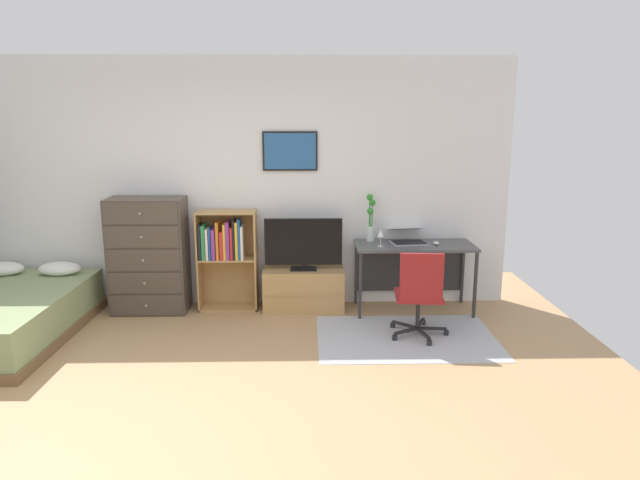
{
  "coord_description": "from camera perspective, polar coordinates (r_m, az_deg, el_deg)",
  "views": [
    {
      "loc": [
        0.83,
        -3.86,
        2.1
      ],
      "look_at": [
        0.96,
        1.5,
        0.92
      ],
      "focal_mm": 32.34,
      "sensor_mm": 36.0,
      "label": 1
    }
  ],
  "objects": [
    {
      "name": "ground_plane",
      "position": [
        4.48,
        -12.39,
        -15.91
      ],
      "size": [
        7.2,
        7.2,
        0.0
      ],
      "primitive_type": "plane",
      "color": "tan"
    },
    {
      "name": "wall_back_with_posters",
      "position": [
        6.39,
        -8.82,
        5.53
      ],
      "size": [
        6.12,
        0.09,
        2.7
      ],
      "color": "white",
      "rests_on": "ground_plane"
    },
    {
      "name": "area_rug",
      "position": [
        5.66,
        8.52,
        -9.48
      ],
      "size": [
        1.7,
        1.2,
        0.01
      ],
      "primitive_type": "cube",
      "color": "#B2B7BC",
      "rests_on": "ground_plane"
    },
    {
      "name": "dresser",
      "position": [
        6.43,
        -16.58,
        -1.46
      ],
      "size": [
        0.8,
        0.46,
        1.24
      ],
      "color": "#4C4238",
      "rests_on": "ground_plane"
    },
    {
      "name": "bookshelf",
      "position": [
        6.31,
        -9.39,
        -1.0
      ],
      "size": [
        0.64,
        0.3,
        1.08
      ],
      "color": "tan",
      "rests_on": "ground_plane"
    },
    {
      "name": "tv_stand",
      "position": [
        6.32,
        -1.63,
        -4.87
      ],
      "size": [
        0.87,
        0.41,
        0.45
      ],
      "color": "tan",
      "rests_on": "ground_plane"
    },
    {
      "name": "television",
      "position": [
        6.17,
        -1.66,
        -0.43
      ],
      "size": [
        0.83,
        0.16,
        0.56
      ],
      "color": "black",
      "rests_on": "tv_stand"
    },
    {
      "name": "desk",
      "position": [
        6.32,
        9.18,
        -1.49
      ],
      "size": [
        1.26,
        0.56,
        0.74
      ],
      "color": "#4C4C4F",
      "rests_on": "ground_plane"
    },
    {
      "name": "office_chair",
      "position": [
        5.52,
        9.83,
        -5.12
      ],
      "size": [
        0.57,
        0.58,
        0.86
      ],
      "rotation": [
        0.0,
        0.0,
        -0.09
      ],
      "color": "#232326",
      "rests_on": "ground_plane"
    },
    {
      "name": "laptop",
      "position": [
        6.3,
        8.62,
        0.38
      ],
      "size": [
        0.42,
        0.45,
        0.16
      ],
      "rotation": [
        0.0,
        0.0,
        0.13
      ],
      "color": "#B7B7BC",
      "rests_on": "desk"
    },
    {
      "name": "computer_mouse",
      "position": [
        6.24,
        11.43,
        -0.3
      ],
      "size": [
        0.06,
        0.1,
        0.03
      ],
      "primitive_type": "ellipsoid",
      "color": "silver",
      "rests_on": "desk"
    },
    {
      "name": "bamboo_vase",
      "position": [
        6.28,
        5.02,
        1.95
      ],
      "size": [
        0.1,
        0.1,
        0.51
      ],
      "color": "silver",
      "rests_on": "desk"
    },
    {
      "name": "wine_glass",
      "position": [
        6.04,
        6.01,
        0.61
      ],
      "size": [
        0.07,
        0.07,
        0.18
      ],
      "color": "silver",
      "rests_on": "desk"
    }
  ]
}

